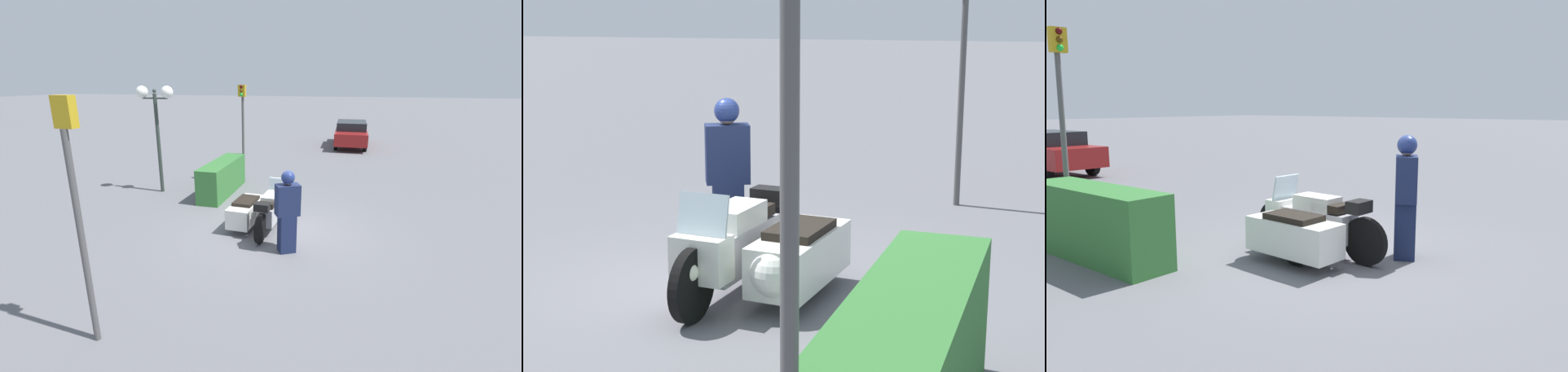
# 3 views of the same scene
# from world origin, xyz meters

# --- Properties ---
(ground_plane) EXTENTS (160.00, 160.00, 0.00)m
(ground_plane) POSITION_xyz_m (0.00, 0.00, 0.00)
(ground_plane) COLOR slate
(police_motorcycle) EXTENTS (2.53, 1.32, 1.18)m
(police_motorcycle) POSITION_xyz_m (0.34, 0.50, 0.48)
(police_motorcycle) COLOR black
(police_motorcycle) RESTS_ON ground
(officer_rider) EXTENTS (0.51, 0.59, 1.86)m
(officer_rider) POSITION_xyz_m (-0.91, -0.46, 0.98)
(officer_rider) COLOR #192347
(officer_rider) RESTS_ON ground
(hedge_bush_curbside) EXTENTS (2.86, 0.71, 1.10)m
(hedge_bush_curbside) POSITION_xyz_m (2.73, 2.40, 0.55)
(hedge_bush_curbside) COLOR #337033
(hedge_bush_curbside) RESTS_ON ground
(twin_lamp_post) EXTENTS (0.39, 1.28, 3.52)m
(twin_lamp_post) POSITION_xyz_m (2.38, 4.48, 2.85)
(twin_lamp_post) COLOR #2D3833
(twin_lamp_post) RESTS_ON ground
(traffic_light_near) EXTENTS (0.23, 0.27, 3.54)m
(traffic_light_near) POSITION_xyz_m (4.11, 2.09, 2.32)
(traffic_light_near) COLOR #4C4C4C
(traffic_light_near) RESTS_ON ground
(traffic_light_far) EXTENTS (0.23, 0.26, 3.51)m
(traffic_light_far) POSITION_xyz_m (-4.33, 1.74, 2.30)
(traffic_light_far) COLOR #4C4C4C
(traffic_light_far) RESTS_ON ground
(parked_car_background) EXTENTS (4.61, 1.76, 1.44)m
(parked_car_background) POSITION_xyz_m (12.96, -1.71, 0.77)
(parked_car_background) COLOR maroon
(parked_car_background) RESTS_ON ground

